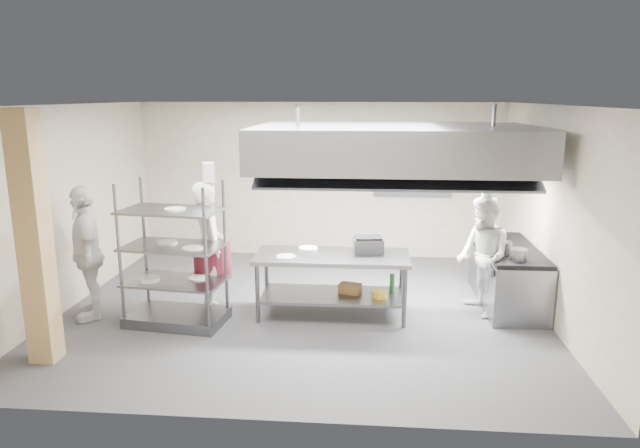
# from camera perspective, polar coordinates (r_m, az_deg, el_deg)

# --- Properties ---
(floor) EXTENTS (7.00, 7.00, 0.00)m
(floor) POSITION_cam_1_polar(r_m,az_deg,el_deg) (8.63, -1.73, -8.51)
(floor) COLOR #3A3A3D
(floor) RESTS_ON ground
(ceiling) EXTENTS (7.00, 7.00, 0.00)m
(ceiling) POSITION_cam_1_polar(r_m,az_deg,el_deg) (8.04, -1.88, 11.84)
(ceiling) COLOR silver
(ceiling) RESTS_ON wall_back
(wall_back) EXTENTS (7.00, 0.00, 7.00)m
(wall_back) POSITION_cam_1_polar(r_m,az_deg,el_deg) (11.14, -0.02, 4.37)
(wall_back) COLOR #A19380
(wall_back) RESTS_ON ground
(wall_left) EXTENTS (0.00, 6.00, 6.00)m
(wall_left) POSITION_cam_1_polar(r_m,az_deg,el_deg) (9.28, -23.82, 1.55)
(wall_left) COLOR #A19380
(wall_left) RESTS_ON ground
(wall_right) EXTENTS (0.00, 6.00, 6.00)m
(wall_right) POSITION_cam_1_polar(r_m,az_deg,el_deg) (8.54, 22.21, 0.81)
(wall_right) COLOR #A19380
(wall_right) RESTS_ON ground
(column) EXTENTS (0.30, 0.30, 3.00)m
(column) POSITION_cam_1_polar(r_m,az_deg,el_deg) (7.38, -26.66, -1.39)
(column) COLOR tan
(column) RESTS_ON floor
(exhaust_hood) EXTENTS (4.00, 2.50, 0.60)m
(exhaust_hood) POSITION_cam_1_polar(r_m,az_deg,el_deg) (8.42, 7.37, 7.69)
(exhaust_hood) COLOR gray
(exhaust_hood) RESTS_ON ceiling
(hood_strip_a) EXTENTS (1.60, 0.12, 0.04)m
(hood_strip_a) POSITION_cam_1_polar(r_m,az_deg,el_deg) (8.47, 1.19, 5.64)
(hood_strip_a) COLOR white
(hood_strip_a) RESTS_ON exhaust_hood
(hood_strip_b) EXTENTS (1.60, 0.12, 0.04)m
(hood_strip_b) POSITION_cam_1_polar(r_m,az_deg,el_deg) (8.54, 13.38, 5.37)
(hood_strip_b) COLOR white
(hood_strip_b) RESTS_ON exhaust_hood
(wall_shelf) EXTENTS (1.50, 0.28, 0.04)m
(wall_shelf) POSITION_cam_1_polar(r_m,az_deg,el_deg) (10.98, 9.33, 4.07)
(wall_shelf) COLOR gray
(wall_shelf) RESTS_ON wall_back
(island) EXTENTS (2.20, 0.93, 0.91)m
(island) POSITION_cam_1_polar(r_m,az_deg,el_deg) (8.27, 1.20, -6.12)
(island) COLOR gray
(island) RESTS_ON floor
(island_worktop) EXTENTS (2.20, 0.93, 0.06)m
(island_worktop) POSITION_cam_1_polar(r_m,az_deg,el_deg) (8.14, 1.21, -3.28)
(island_worktop) COLOR gray
(island_worktop) RESTS_ON island
(island_undershelf) EXTENTS (2.02, 0.83, 0.04)m
(island_undershelf) POSITION_cam_1_polar(r_m,az_deg,el_deg) (8.32, 1.19, -7.13)
(island_undershelf) COLOR slate
(island_undershelf) RESTS_ON island
(pass_rack) EXTENTS (1.42, 0.94, 2.00)m
(pass_rack) POSITION_cam_1_polar(r_m,az_deg,el_deg) (8.08, -14.41, -2.93)
(pass_rack) COLOR gray
(pass_rack) RESTS_ON floor
(cooking_range) EXTENTS (0.80, 2.00, 0.84)m
(cooking_range) POSITION_cam_1_polar(r_m,az_deg,el_deg) (9.16, 18.22, -5.10)
(cooking_range) COLOR gray
(cooking_range) RESTS_ON floor
(range_top) EXTENTS (0.78, 1.96, 0.06)m
(range_top) POSITION_cam_1_polar(r_m,az_deg,el_deg) (9.04, 18.42, -2.38)
(range_top) COLOR black
(range_top) RESTS_ON cooking_range
(chef_head) EXTENTS (0.74, 0.84, 1.93)m
(chef_head) POSITION_cam_1_polar(r_m,az_deg,el_deg) (8.47, -11.05, -2.27)
(chef_head) COLOR white
(chef_head) RESTS_ON floor
(chef_line) EXTENTS (0.83, 0.97, 1.74)m
(chef_line) POSITION_cam_1_polar(r_m,az_deg,el_deg) (8.51, 15.96, -3.15)
(chef_line) COLOR white
(chef_line) RESTS_ON floor
(chef_plating) EXTENTS (0.95, 1.21, 1.92)m
(chef_plating) POSITION_cam_1_polar(r_m,az_deg,el_deg) (8.70, -22.27, -2.66)
(chef_plating) COLOR silver
(chef_plating) RESTS_ON floor
(griddle) EXTENTS (0.45, 0.37, 0.21)m
(griddle) POSITION_cam_1_polar(r_m,az_deg,el_deg) (8.26, 4.85, -2.13)
(griddle) COLOR slate
(griddle) RESTS_ON island_worktop
(wicker_basket) EXTENTS (0.35, 0.29, 0.13)m
(wicker_basket) POSITION_cam_1_polar(r_m,az_deg,el_deg) (8.34, 3.02, -6.45)
(wicker_basket) COLOR olive
(wicker_basket) RESTS_ON island_undershelf
(stockpot) EXTENTS (0.26, 0.26, 0.18)m
(stockpot) POSITION_cam_1_polar(r_m,az_deg,el_deg) (8.59, 17.77, -2.27)
(stockpot) COLOR slate
(stockpot) RESTS_ON range_top
(plate_stack) EXTENTS (0.28, 0.28, 0.05)m
(plate_stack) POSITION_cam_1_polar(r_m,az_deg,el_deg) (8.18, -14.27, -5.38)
(plate_stack) COLOR white
(plate_stack) RESTS_ON pass_rack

